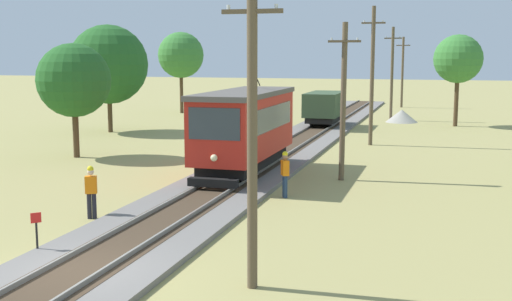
{
  "coord_description": "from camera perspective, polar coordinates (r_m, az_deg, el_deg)",
  "views": [
    {
      "loc": [
        8.44,
        -13.33,
        5.42
      ],
      "look_at": [
        0.76,
        13.09,
        1.31
      ],
      "focal_mm": 45.26,
      "sensor_mm": 36.0,
      "label": 1
    }
  ],
  "objects": [
    {
      "name": "ground_plane",
      "position": [
        16.69,
        -15.5,
        -10.78
      ],
      "size": [
        260.0,
        260.0,
        0.0
      ],
      "primitive_type": "plane",
      "color": "#9E9356"
    },
    {
      "name": "track_ballast",
      "position": [
        16.66,
        -15.51,
        -10.49
      ],
      "size": [
        4.2,
        120.0,
        0.18
      ],
      "primitive_type": "cube",
      "color": "slate",
      "rests_on": "ground"
    },
    {
      "name": "sleeper_bed",
      "position": [
        16.63,
        -15.53,
        -10.18
      ],
      "size": [
        2.04,
        120.0,
        0.01
      ],
      "primitive_type": "cube",
      "color": "#423323",
      "rests_on": "track_ballast"
    },
    {
      "name": "rail_left",
      "position": [
        16.98,
        -17.63,
        -9.64
      ],
      "size": [
        0.07,
        120.0,
        0.14
      ],
      "primitive_type": "cube",
      "color": "gray",
      "rests_on": "track_ballast"
    },
    {
      "name": "rail_right",
      "position": [
        16.25,
        -13.34,
        -10.29
      ],
      "size": [
        0.07,
        120.0,
        0.14
      ],
      "primitive_type": "cube",
      "color": "gray",
      "rests_on": "track_ballast"
    },
    {
      "name": "red_tram",
      "position": [
        28.69,
        -0.99,
        2.04
      ],
      "size": [
        2.6,
        8.54,
        4.79
      ],
      "color": "red",
      "rests_on": "rail_right"
    },
    {
      "name": "freight_car",
      "position": [
        48.2,
        6.09,
        3.86
      ],
      "size": [
        2.4,
        5.2,
        2.31
      ],
      "color": "#384C33",
      "rests_on": "rail_right"
    },
    {
      "name": "utility_pole_foreground",
      "position": [
        14.61,
        -0.34,
        1.77
      ],
      "size": [
        1.4,
        0.27,
        7.23
      ],
      "color": "brown",
      "rests_on": "ground"
    },
    {
      "name": "utility_pole_near_tram",
      "position": [
        28.03,
        7.72,
        4.47
      ],
      "size": [
        1.4,
        0.55,
        6.78
      ],
      "color": "brown",
      "rests_on": "ground"
    },
    {
      "name": "utility_pole_mid",
      "position": [
        39.22,
        10.23,
        6.61
      ],
      "size": [
        1.4,
        0.36,
        8.24
      ],
      "color": "brown",
      "rests_on": "ground"
    },
    {
      "name": "utility_pole_far",
      "position": [
        54.3,
        11.93,
        6.73
      ],
      "size": [
        1.4,
        0.42,
        7.63
      ],
      "color": "brown",
      "rests_on": "ground"
    },
    {
      "name": "utility_pole_distant",
      "position": [
        67.96,
        12.81,
        6.83
      ],
      "size": [
        1.4,
        0.42,
        7.17
      ],
      "color": "brown",
      "rests_on": "ground"
    },
    {
      "name": "trackside_signal_marker",
      "position": [
        18.62,
        -18.82,
        -6.76
      ],
      "size": [
        0.21,
        0.21,
        1.18
      ],
      "color": "black",
      "rests_on": "ground"
    },
    {
      "name": "gravel_pile",
      "position": [
        53.22,
        12.75,
        3.0
      ],
      "size": [
        2.55,
        2.55,
        1.01
      ],
      "primitive_type": "cone",
      "color": "#9E998E",
      "rests_on": "ground"
    },
    {
      "name": "track_worker",
      "position": [
        22.07,
        -14.36,
        -3.37
      ],
      "size": [
        0.45,
        0.38,
        1.78
      ],
      "rotation": [
        0.0,
        0.0,
        -1.14
      ],
      "color": "black",
      "rests_on": "ground"
    },
    {
      "name": "second_worker",
      "position": [
        24.56,
        2.58,
        -1.92
      ],
      "size": [
        0.4,
        0.45,
        1.78
      ],
      "rotation": [
        0.0,
        0.0,
        0.52
      ],
      "color": "navy",
      "rests_on": "ground"
    },
    {
      "name": "tree_left_near",
      "position": [
        35.17,
        -15.81,
        5.97
      ],
      "size": [
        3.86,
        3.86,
        6.01
      ],
      "color": "#4C3823",
      "rests_on": "ground"
    },
    {
      "name": "tree_right_near",
      "position": [
        51.09,
        17.43,
        7.71
      ],
      "size": [
        3.64,
        3.64,
        6.9
      ],
      "color": "#4C3823",
      "rests_on": "ground"
    },
    {
      "name": "tree_left_far",
      "position": [
        46.17,
        -12.92,
        7.42
      ],
      "size": [
        5.48,
        5.48,
        7.46
      ],
      "color": "#4C3823",
      "rests_on": "ground"
    },
    {
      "name": "tree_horizon",
      "position": [
        60.27,
        -6.66,
        8.36
      ],
      "size": [
        4.21,
        4.21,
        7.45
      ],
      "color": "#4C3823",
      "rests_on": "ground"
    }
  ]
}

